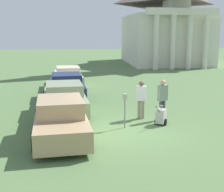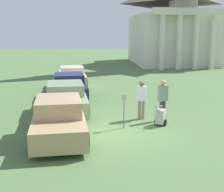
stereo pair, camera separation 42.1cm
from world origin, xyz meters
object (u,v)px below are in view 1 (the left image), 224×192
(parking_meter, at_px, (125,104))
(parked_car_navy, at_px, (66,86))
(person_worker, at_px, (141,97))
(equipment_cart, at_px, (161,116))
(church, at_px, (165,16))
(parked_car_tan, at_px, (60,119))
(person_supervisor, at_px, (163,97))
(parked_car_cream, at_px, (68,77))
(parked_car_sage, at_px, (64,98))

(parking_meter, bearing_deg, parked_car_navy, 111.54)
(person_worker, bearing_deg, equipment_cart, 136.24)
(church, bearing_deg, parked_car_tan, -113.30)
(person_supervisor, distance_m, equipment_cart, 1.03)
(church, bearing_deg, parked_car_cream, -126.25)
(parked_car_navy, height_order, church, church)
(parking_meter, bearing_deg, parked_car_sage, 129.68)
(parking_meter, bearing_deg, parked_car_cream, 104.10)
(parked_car_sage, height_order, person_worker, person_worker)
(person_supervisor, distance_m, church, 26.28)
(parked_car_cream, bearing_deg, parked_car_sage, -94.95)
(parking_meter, height_order, person_supervisor, person_supervisor)
(parked_car_cream, relative_size, person_supervisor, 2.64)
(parked_car_sage, bearing_deg, person_worker, -32.09)
(parked_car_tan, distance_m, person_supervisor, 4.76)
(church, bearing_deg, parked_car_sage, -116.73)
(parked_car_tan, bearing_deg, person_supervisor, 16.76)
(parked_car_tan, bearing_deg, equipment_cart, 8.60)
(parked_car_tan, xyz_separation_m, parked_car_cream, (-0.00, 10.99, 0.00))
(parked_car_cream, distance_m, parking_meter, 10.55)
(parked_car_navy, bearing_deg, parked_car_tan, -94.95)
(parked_car_tan, xyz_separation_m, parking_meter, (2.57, 0.76, 0.31))
(parked_car_sage, bearing_deg, parking_meter, -55.28)
(person_worker, height_order, church, church)
(parked_car_cream, height_order, person_worker, person_worker)
(parked_car_tan, distance_m, parked_car_navy, 7.27)
(parked_car_tan, bearing_deg, person_worker, 25.40)
(parked_car_sage, bearing_deg, parked_car_cream, 85.05)
(church, bearing_deg, parked_car_navy, -120.63)
(equipment_cart, bearing_deg, parked_car_tan, -134.11)
(person_supervisor, bearing_deg, parking_meter, 6.49)
(parked_car_cream, xyz_separation_m, person_worker, (3.51, -8.93, 0.30))
(parked_car_navy, bearing_deg, parking_meter, -73.41)
(parked_car_cream, bearing_deg, person_worker, -73.49)
(parking_meter, relative_size, church, 0.06)
(parked_car_cream, xyz_separation_m, church, (11.47, 15.65, 5.02))
(parked_car_cream, height_order, equipment_cart, parked_car_cream)
(person_worker, bearing_deg, person_supervisor, 176.26)
(parked_car_cream, relative_size, parking_meter, 3.37)
(parked_car_tan, relative_size, person_supervisor, 2.85)
(parking_meter, height_order, person_worker, person_worker)
(parked_car_sage, distance_m, parked_car_cream, 7.13)
(person_worker, bearing_deg, church, -93.25)
(parking_meter, distance_m, church, 27.77)
(parking_meter, xyz_separation_m, person_supervisor, (1.84, 1.00, 0.06))
(parked_car_cream, distance_m, person_supervisor, 10.24)
(parked_car_tan, distance_m, parking_meter, 2.70)
(parked_car_sage, distance_m, parking_meter, 4.03)
(parking_meter, xyz_separation_m, church, (8.91, 25.88, 4.71))
(parked_car_sage, bearing_deg, equipment_cart, -39.41)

